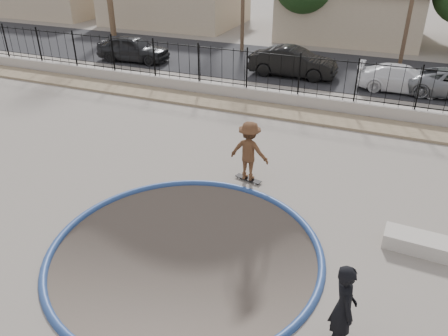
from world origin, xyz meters
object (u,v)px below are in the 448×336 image
videographer (343,308)px  car_c (402,79)px  car_b (293,62)px  car_a (133,48)px  skateboard (248,179)px  skater (249,154)px  concrete_ledge (417,242)px

videographer → car_c: videographer is taller
car_b → car_a: bearing=93.5°
car_c → skateboard: bearing=159.3°
skateboard → videographer: videographer is taller
skater → car_c: bearing=-107.5°
skateboard → concrete_ledge: concrete_ledge is taller
skater → videographer: bearing=127.4°
concrete_ledge → car_b: car_b is taller
skater → car_c: (4.05, 11.40, -0.30)m
skateboard → car_b: 11.94m
concrete_ledge → car_b: bearing=116.9°
skater → concrete_ledge: bearing=164.5°
skater → concrete_ledge: skater is taller
videographer → car_b: (-5.49, 17.16, -0.16)m
car_a → car_c: bearing=-93.0°
skater → concrete_ledge: (5.14, -1.62, -0.78)m
car_a → videographer: bearing=-140.9°
skater → videographer: 6.58m
concrete_ledge → skateboard: bearing=162.5°
videographer → car_c: bearing=-22.5°
concrete_ledge → videographer: bearing=-109.6°
videographer → car_b: bearing=-4.0°
videographer → car_b: videographer is taller
skater → car_c: 12.10m
car_b → videographer: bearing=-162.5°
skateboard → car_a: car_a is taller
skateboard → car_b: car_b is taller
skater → car_a: 16.09m
videographer → concrete_ledge: (1.33, 3.74, -0.78)m
concrete_ledge → car_b: (-6.82, 13.42, 0.62)m
skater → videographer: (3.81, -5.36, 0.01)m
skater → car_b: skater is taller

